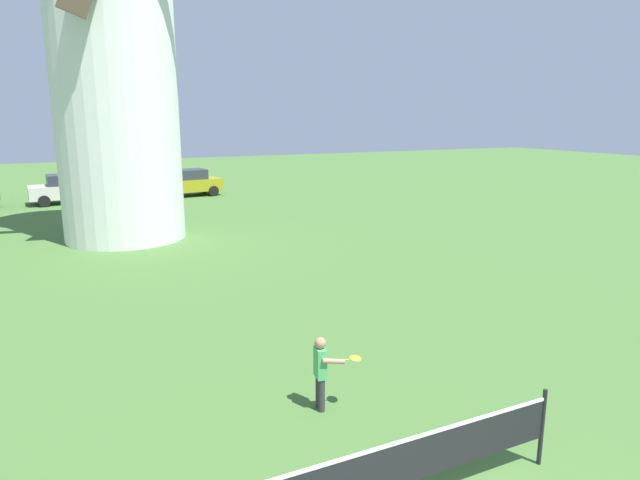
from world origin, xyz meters
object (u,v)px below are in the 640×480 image
windmill (111,28)px  tennis_net (396,465)px  parked_car_cream (72,188)px  parked_car_mustard (186,182)px  player_far (322,369)px

windmill → tennis_net: size_ratio=3.28×
tennis_net → parked_car_cream: bearing=94.6°
tennis_net → parked_car_mustard: 28.27m
tennis_net → parked_car_mustard: size_ratio=1.16×
parked_car_cream → tennis_net: bearing=-85.4°
tennis_net → windmill: bearing=92.7°
windmill → parked_car_mustard: (4.72, 10.58, -6.87)m
windmill → parked_car_mustard: size_ratio=3.80×
parked_car_cream → parked_car_mustard: (6.17, -0.10, -0.00)m
tennis_net → player_far: 2.62m
tennis_net → player_far: bearing=82.9°
tennis_net → player_far: (0.32, 2.60, 0.02)m
player_far → parked_car_cream: (-2.58, 25.49, 0.11)m
tennis_net → parked_car_mustard: bearing=82.1°
player_far → parked_car_cream: bearing=95.8°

